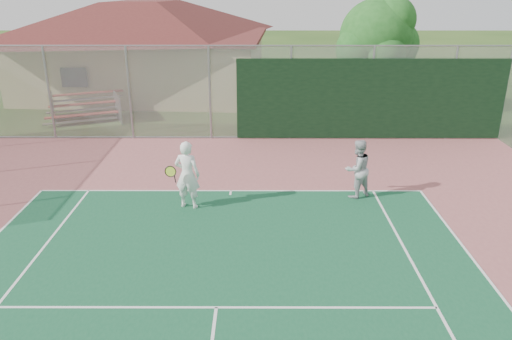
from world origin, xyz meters
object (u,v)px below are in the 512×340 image
Objects in this scene: bleachers at (85,107)px; tree at (378,39)px; player_white_front at (187,175)px; player_grey_back at (357,169)px; clubhouse at (144,39)px.

tree is at bearing -19.47° from bleachers.
player_white_front reaches higher than player_grey_back.
tree is 2.77× the size of player_white_front.
clubhouse is at bearing -61.66° from player_white_front.
clubhouse reaches higher than tree.
player_grey_back reaches higher than bleachers.
clubhouse is 12.01m from tree.
clubhouse is 2.63× the size of tree.
clubhouse is at bearing 156.48° from tree.
bleachers is at bearing -68.16° from player_grey_back.
clubhouse reaches higher than bleachers.
player_grey_back is at bearing -104.87° from tree.
player_white_front is at bearing -20.65° from player_grey_back.
clubhouse is at bearing 51.36° from bleachers.
tree is 9.56m from player_grey_back.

